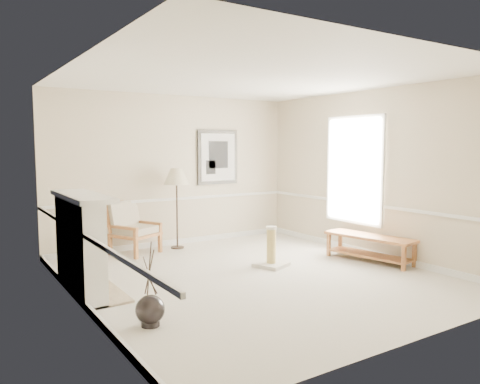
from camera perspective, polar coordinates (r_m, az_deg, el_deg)
name	(u,v)px	position (r m, az deg, el deg)	size (l,w,h in m)	color
ground	(255,277)	(7.03, 1.82, -10.28)	(5.50, 5.50, 0.00)	silver
room	(260,150)	(6.90, 2.45, 5.12)	(5.04, 5.54, 2.92)	beige
fireplace	(81,245)	(6.47, -18.82, -6.14)	(0.64, 1.64, 1.31)	white
floor_vase	(150,311)	(5.26, -10.90, -14.01)	(0.32, 0.32, 0.92)	black
armchair	(131,225)	(8.66, -13.19, -3.99)	(0.96, 0.98, 0.93)	#9C5D32
floor_lamp	(177,179)	(8.81, -7.74, 1.63)	(0.52, 0.52, 1.51)	black
bench	(370,244)	(8.16, 15.52, -6.13)	(0.74, 1.59, 0.44)	#9C5D32
scratching_post	(271,254)	(7.57, 3.83, -7.53)	(0.59, 0.59, 0.65)	silver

